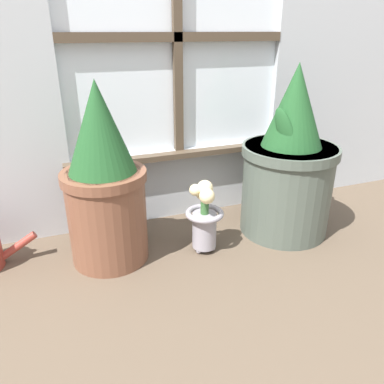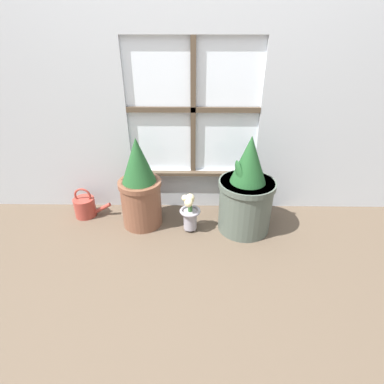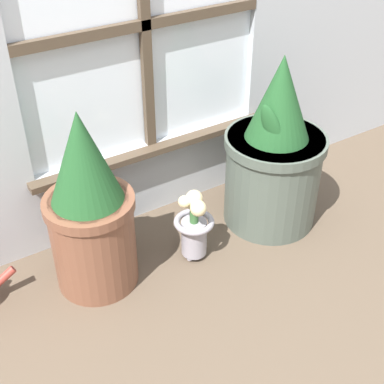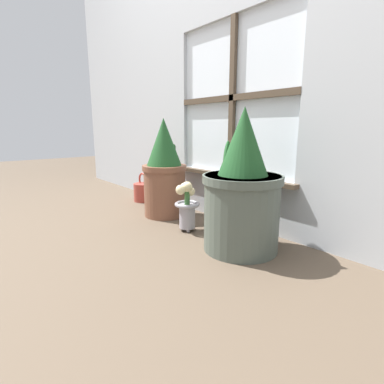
{
  "view_description": "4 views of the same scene",
  "coord_description": "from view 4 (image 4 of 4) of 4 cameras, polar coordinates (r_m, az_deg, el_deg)",
  "views": [
    {
      "loc": [
        -0.51,
        -1.01,
        0.8
      ],
      "look_at": [
        -0.06,
        0.18,
        0.24
      ],
      "focal_mm": 35.0,
      "sensor_mm": 36.0,
      "label": 1
    },
    {
      "loc": [
        0.02,
        -1.57,
        1.29
      ],
      "look_at": [
        -0.0,
        0.17,
        0.3
      ],
      "focal_mm": 28.0,
      "sensor_mm": 36.0,
      "label": 2
    },
    {
      "loc": [
        -0.82,
        -1.1,
        1.35
      ],
      "look_at": [
        -0.02,
        0.17,
        0.28
      ],
      "focal_mm": 50.0,
      "sensor_mm": 36.0,
      "label": 3
    },
    {
      "loc": [
        1.3,
        -0.88,
        0.59
      ],
      "look_at": [
        0.0,
        0.18,
        0.23
      ],
      "focal_mm": 28.0,
      "sensor_mm": 36.0,
      "label": 4
    }
  ],
  "objects": [
    {
      "name": "wall_with_window",
      "position": [
        2.02,
        8.51,
        31.55
      ],
      "size": [
        4.4,
        0.1,
        2.5
      ],
      "color": "#B2B7BC",
      "rests_on": "ground_plane"
    },
    {
      "name": "ground_plane",
      "position": [
        1.68,
        -4.78,
        -8.59
      ],
      "size": [
        10.0,
        10.0,
        0.0
      ],
      "primitive_type": "plane",
      "color": "brown"
    },
    {
      "name": "potted_plant_left",
      "position": [
        2.03,
        -5.27,
        3.8
      ],
      "size": [
        0.3,
        0.3,
        0.66
      ],
      "color": "brown",
      "rests_on": "ground_plane"
    },
    {
      "name": "flower_vase",
      "position": [
        1.74,
        -1.0,
        -2.73
      ],
      "size": [
        0.15,
        0.15,
        0.29
      ],
      "color": "#99939E",
      "rests_on": "ground_plane"
    },
    {
      "name": "watering_can",
      "position": [
        2.49,
        -9.22,
        0.07
      ],
      "size": [
        0.28,
        0.16,
        0.24
      ],
      "color": "#99382D",
      "rests_on": "ground_plane"
    },
    {
      "name": "potted_plant_right",
      "position": [
        1.46,
        9.49,
        -0.2
      ],
      "size": [
        0.38,
        0.38,
        0.69
      ],
      "color": "#4C564C",
      "rests_on": "ground_plane"
    }
  ]
}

